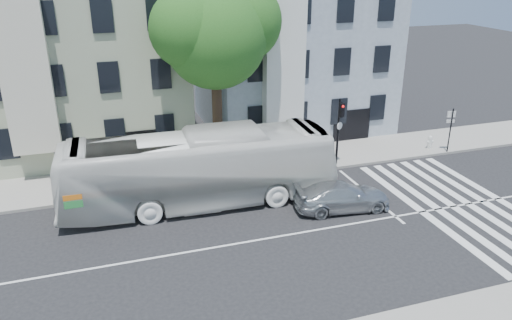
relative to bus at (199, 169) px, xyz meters
name	(u,v)px	position (x,y,z in m)	size (l,w,h in m)	color
ground	(266,239)	(2.01, -4.22, -1.87)	(120.00, 120.00, 0.00)	black
sidewalk_far	(221,169)	(2.01, 3.78, -1.79)	(80.00, 4.00, 0.15)	gray
building_left	(81,60)	(-4.99, 10.78, 3.63)	(12.00, 10.00, 11.00)	#9EA88D
building_right	(291,48)	(9.01, 10.78, 3.63)	(12.00, 10.00, 11.00)	#8995A3
street_tree	(215,30)	(2.06, 4.52, 5.97)	(7.30, 5.90, 11.10)	#2D2116
bus	(199,169)	(0.00, 0.00, 0.00)	(13.40, 3.13, 3.73)	white
sedan	(342,196)	(6.42, -2.72, -1.19)	(4.69, 1.91, 1.36)	#B9BDC1
hedge	(170,181)	(-1.21, 2.08, -1.37)	(8.50, 0.84, 0.70)	#2B6721
traffic_signal	(339,124)	(8.62, 2.20, 0.76)	(0.41, 0.53, 4.06)	black
fire_hydrant	(430,142)	(15.39, 2.74, -1.29)	(0.45, 0.27, 0.84)	silver
far_sign_pole	(451,125)	(16.09, 1.92, 0.03)	(0.50, 0.22, 2.79)	black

